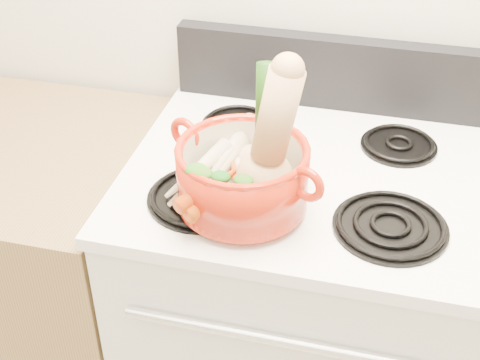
% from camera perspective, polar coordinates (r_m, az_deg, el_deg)
% --- Properties ---
extents(stove_body, '(0.76, 0.65, 0.92)m').
position_cam_1_polar(stove_body, '(1.79, 4.76, -12.13)').
color(stove_body, silver).
rests_on(stove_body, floor).
extents(cooktop, '(0.78, 0.67, 0.03)m').
position_cam_1_polar(cooktop, '(1.47, 5.65, 0.41)').
color(cooktop, white).
rests_on(cooktop, stove_body).
extents(control_backsplash, '(0.76, 0.05, 0.18)m').
position_cam_1_polar(control_backsplash, '(1.68, 7.56, 9.12)').
color(control_backsplash, black).
rests_on(control_backsplash, cooktop).
extents(oven_handle, '(0.60, 0.02, 0.02)m').
position_cam_1_polar(oven_handle, '(1.32, 2.78, -13.42)').
color(oven_handle, silver).
rests_on(oven_handle, stove_body).
extents(burner_front_left, '(0.22, 0.22, 0.02)m').
position_cam_1_polar(burner_front_left, '(1.36, -3.29, -1.40)').
color(burner_front_left, black).
rests_on(burner_front_left, cooktop).
extents(burner_front_right, '(0.22, 0.22, 0.02)m').
position_cam_1_polar(burner_front_right, '(1.32, 12.72, -3.78)').
color(burner_front_right, black).
rests_on(burner_front_right, cooktop).
extents(burner_back_left, '(0.17, 0.17, 0.02)m').
position_cam_1_polar(burner_back_left, '(1.60, -0.20, 4.87)').
color(burner_back_left, black).
rests_on(burner_back_left, cooktop).
extents(burner_back_right, '(0.17, 0.17, 0.02)m').
position_cam_1_polar(burner_back_right, '(1.57, 13.41, 3.01)').
color(burner_back_right, black).
rests_on(burner_back_right, cooktop).
extents(dutch_oven, '(0.34, 0.34, 0.13)m').
position_cam_1_polar(dutch_oven, '(1.30, 0.21, 0.36)').
color(dutch_oven, '#AB1F0A').
rests_on(dutch_oven, burner_front_left).
extents(pot_handle_left, '(0.07, 0.04, 0.07)m').
position_cam_1_polar(pot_handle_left, '(1.35, -4.73, 3.98)').
color(pot_handle_left, '#AB1F0A').
rests_on(pot_handle_left, dutch_oven).
extents(pot_handle_right, '(0.07, 0.04, 0.07)m').
position_cam_1_polar(pot_handle_right, '(1.21, 5.74, -0.35)').
color(pot_handle_right, '#AB1F0A').
rests_on(pot_handle_right, dutch_oven).
extents(squash, '(0.17, 0.12, 0.30)m').
position_cam_1_polar(squash, '(1.22, 2.20, 3.79)').
color(squash, tan).
rests_on(squash, dutch_oven).
extents(leek, '(0.05, 0.08, 0.26)m').
position_cam_1_polar(leek, '(1.29, 2.10, 4.92)').
color(leek, silver).
rests_on(leek, dutch_oven).
extents(ginger, '(0.11, 0.09, 0.05)m').
position_cam_1_polar(ginger, '(1.37, 1.16, 1.80)').
color(ginger, tan).
rests_on(ginger, dutch_oven).
extents(parsnip_0, '(0.14, 0.24, 0.07)m').
position_cam_1_polar(parsnip_0, '(1.34, -2.79, 0.92)').
color(parsnip_0, beige).
rests_on(parsnip_0, dutch_oven).
extents(parsnip_1, '(0.09, 0.23, 0.07)m').
position_cam_1_polar(parsnip_1, '(1.31, -2.05, 0.57)').
color(parsnip_1, beige).
rests_on(parsnip_1, dutch_oven).
extents(parsnip_2, '(0.12, 0.17, 0.05)m').
position_cam_1_polar(parsnip_2, '(1.35, -0.36, 1.89)').
color(parsnip_2, beige).
rests_on(parsnip_2, dutch_oven).
extents(parsnip_3, '(0.11, 0.18, 0.06)m').
position_cam_1_polar(parsnip_3, '(1.31, -3.65, 0.97)').
color(parsnip_3, beige).
rests_on(parsnip_3, dutch_oven).
extents(parsnip_4, '(0.08, 0.22, 0.06)m').
position_cam_1_polar(parsnip_4, '(1.35, -0.84, 2.60)').
color(parsnip_4, beige).
rests_on(parsnip_4, dutch_oven).
extents(carrot_0, '(0.05, 0.15, 0.04)m').
position_cam_1_polar(carrot_0, '(1.29, -0.28, -1.07)').
color(carrot_0, '#CD420A').
rests_on(carrot_0, dutch_oven).
extents(carrot_1, '(0.08, 0.16, 0.05)m').
position_cam_1_polar(carrot_1, '(1.27, -2.40, -1.29)').
color(carrot_1, '#C05309').
rests_on(carrot_1, dutch_oven).
extents(carrot_2, '(0.08, 0.15, 0.04)m').
position_cam_1_polar(carrot_2, '(1.28, -0.20, -0.57)').
color(carrot_2, '#D7620A').
rests_on(carrot_2, dutch_oven).
extents(carrot_3, '(0.10, 0.15, 0.05)m').
position_cam_1_polar(carrot_3, '(1.26, -2.75, -0.79)').
color(carrot_3, '#D03B0A').
rests_on(carrot_3, dutch_oven).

